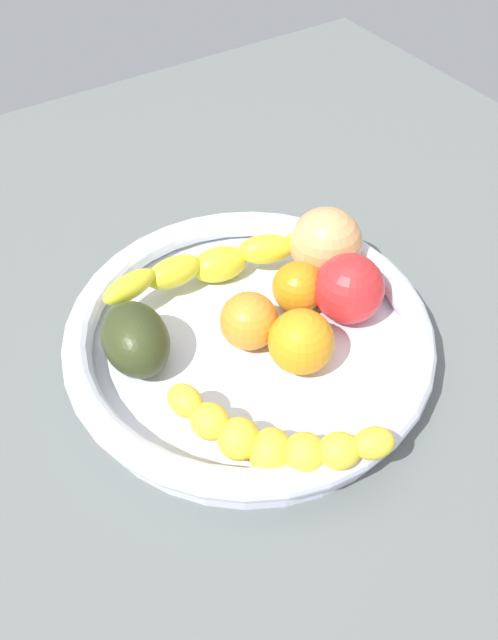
% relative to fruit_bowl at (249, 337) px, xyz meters
% --- Properties ---
extents(kitchen_counter, '(1.20, 1.20, 0.03)m').
position_rel_fruit_bowl_xyz_m(kitchen_counter, '(0.00, 0.00, -0.04)').
color(kitchen_counter, slate).
rests_on(kitchen_counter, ground).
extents(fruit_bowl, '(0.36, 0.36, 0.05)m').
position_rel_fruit_bowl_xyz_m(fruit_bowl, '(0.00, 0.00, 0.00)').
color(fruit_bowl, white).
rests_on(fruit_bowl, kitchen_counter).
extents(banana_draped_left, '(0.16, 0.15, 0.05)m').
position_rel_fruit_bowl_xyz_m(banana_draped_left, '(-0.12, 0.06, 0.02)').
color(banana_draped_left, yellow).
rests_on(banana_draped_left, fruit_bowl).
extents(banana_draped_right, '(0.09, 0.26, 0.05)m').
position_rel_fruit_bowl_xyz_m(banana_draped_right, '(0.09, -0.02, 0.02)').
color(banana_draped_right, yellow).
rests_on(banana_draped_right, fruit_bowl).
extents(orange_front, '(0.06, 0.06, 0.06)m').
position_rel_fruit_bowl_xyz_m(orange_front, '(-0.00, 0.00, 0.02)').
color(orange_front, orange).
rests_on(orange_front, fruit_bowl).
extents(orange_mid_left, '(0.05, 0.05, 0.05)m').
position_rel_fruit_bowl_xyz_m(orange_mid_left, '(0.01, -0.07, 0.02)').
color(orange_mid_left, orange).
rests_on(orange_mid_left, fruit_bowl).
extents(orange_mid_right, '(0.06, 0.06, 0.06)m').
position_rel_fruit_bowl_xyz_m(orange_mid_right, '(-0.05, -0.03, 0.03)').
color(orange_mid_right, orange).
rests_on(orange_mid_right, fruit_bowl).
extents(peach_blush, '(0.08, 0.08, 0.08)m').
position_rel_fruit_bowl_xyz_m(peach_blush, '(0.04, -0.12, 0.03)').
color(peach_blush, '#E8A063').
rests_on(peach_blush, fruit_bowl).
extents(avocado_dark, '(0.09, 0.07, 0.06)m').
position_rel_fruit_bowl_xyz_m(avocado_dark, '(0.04, 0.10, 0.03)').
color(avocado_dark, '#323C1B').
rests_on(avocado_dark, fruit_bowl).
extents(tomato_red, '(0.07, 0.07, 0.07)m').
position_rel_fruit_bowl_xyz_m(tomato_red, '(-0.02, -0.10, 0.03)').
color(tomato_red, red).
rests_on(tomato_red, fruit_bowl).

